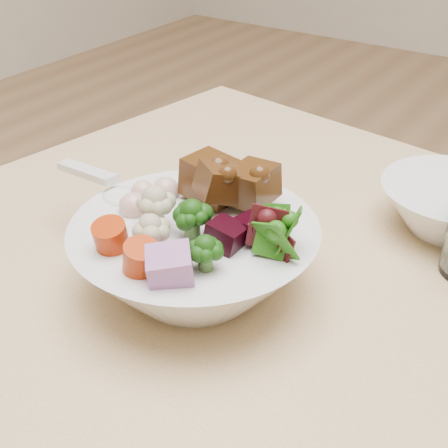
{
  "coord_description": "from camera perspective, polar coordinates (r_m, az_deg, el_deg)",
  "views": [
    {
      "loc": [
        0.16,
        -0.56,
        1.04
      ],
      "look_at": [
        -0.12,
        -0.14,
        0.73
      ],
      "focal_mm": 50.0,
      "sensor_mm": 36.0,
      "label": 1
    }
  ],
  "objects": [
    {
      "name": "food_bowl",
      "position": [
        0.6,
        -2.47,
        -2.6
      ],
      "size": [
        0.24,
        0.24,
        0.13
      ],
      "color": "white",
      "rests_on": "dining_table"
    },
    {
      "name": "soup_spoon",
      "position": [
        0.65,
        -10.03,
        2.9
      ],
      "size": [
        0.14,
        0.06,
        0.03
      ],
      "rotation": [
        0.0,
        0.0,
        -0.2
      ],
      "color": "white",
      "rests_on": "food_bowl"
    }
  ]
}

